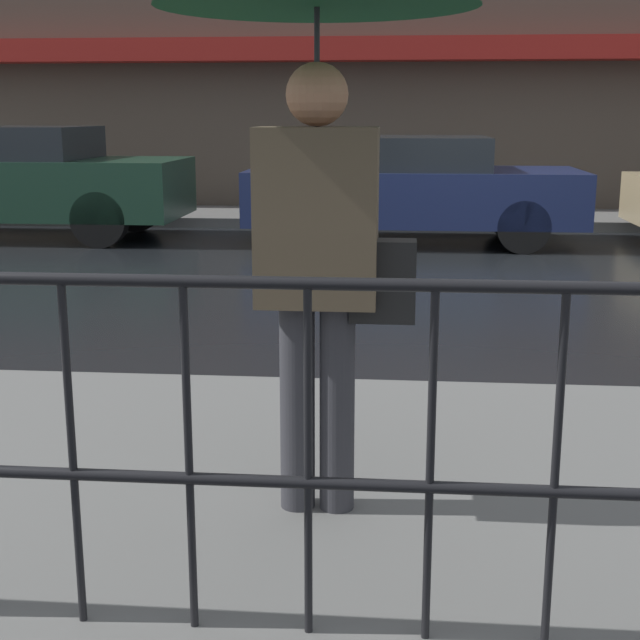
# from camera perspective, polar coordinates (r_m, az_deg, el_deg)

# --- Properties ---
(ground_plane) EXTENTS (80.00, 80.00, 0.00)m
(ground_plane) POSITION_cam_1_polar(r_m,az_deg,el_deg) (9.02, 10.04, 2.43)
(ground_plane) COLOR black
(sidewalk_near) EXTENTS (28.00, 2.82, 0.15)m
(sidewalk_near) POSITION_cam_1_polar(r_m,az_deg,el_deg) (3.92, 16.53, -11.06)
(sidewalk_near) COLOR #60605E
(sidewalk_near) RESTS_ON ground_plane
(sidewalk_far) EXTENTS (28.00, 1.82, 0.15)m
(sidewalk_far) POSITION_cam_1_polar(r_m,az_deg,el_deg) (13.78, 8.41, 6.44)
(sidewalk_far) COLOR #60605E
(sidewalk_far) RESTS_ON ground_plane
(lane_marking) EXTENTS (25.20, 0.12, 0.01)m
(lane_marking) POSITION_cam_1_polar(r_m,az_deg,el_deg) (9.02, 10.04, 2.45)
(lane_marking) COLOR gold
(lane_marking) RESTS_ON ground_plane
(pedestrian) EXTENTS (1.12, 1.12, 2.10)m
(pedestrian) POSITION_cam_1_polar(r_m,az_deg,el_deg) (3.22, -0.11, 16.77)
(pedestrian) COLOR #333338
(pedestrian) RESTS_ON sidewalk_near
(car_dark_green) EXTENTS (4.46, 1.78, 1.47)m
(car_dark_green) POSITION_cam_1_polar(r_m,az_deg,el_deg) (12.67, -19.02, 8.48)
(car_dark_green) COLOR #193828
(car_dark_green) RESTS_ON ground_plane
(car_navy) EXTENTS (4.20, 1.80, 1.35)m
(car_navy) POSITION_cam_1_polar(r_m,az_deg,el_deg) (11.59, 5.82, 8.42)
(car_navy) COLOR #19234C
(car_navy) RESTS_ON ground_plane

